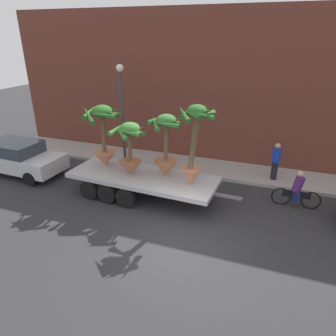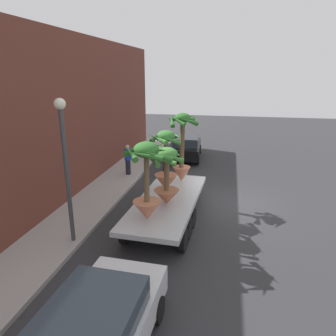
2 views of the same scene
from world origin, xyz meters
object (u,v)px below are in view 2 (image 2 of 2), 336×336
object	(u,v)px
potted_palm_extra	(166,163)
cyclist	(166,163)
potted_palm_middle	(147,181)
parked_car	(186,147)
trailing_car	(94,335)
street_lamp	(65,154)
flatbed_trailer	(166,206)
potted_palm_rear	(182,147)
potted_palm_front	(166,176)
pedestrian_near_gate	(128,159)

from	to	relation	value
potted_palm_extra	cyclist	xyz separation A→B (m)	(5.01, 1.05, -1.47)
potted_palm_middle	potted_palm_extra	bearing A→B (deg)	-1.17
parked_car	trailing_car	size ratio (longest dim) A/B	1.01
street_lamp	flatbed_trailer	bearing A→B (deg)	-54.48
flatbed_trailer	potted_palm_middle	size ratio (longest dim) A/B	2.68
potted_palm_rear	potted_palm_extra	size ratio (longest dim) A/B	1.22
potted_palm_front	parked_car	distance (m)	10.21
street_lamp	pedestrian_near_gate	bearing A→B (deg)	3.32
parked_car	cyclist	bearing A→B (deg)	169.70
potted_palm_extra	cyclist	bearing A→B (deg)	11.79
potted_palm_middle	potted_palm_extra	xyz separation A→B (m)	(2.80, -0.06, -0.21)
flatbed_trailer	trailing_car	size ratio (longest dim) A/B	1.59
potted_palm_front	cyclist	distance (m)	6.71
street_lamp	cyclist	bearing A→B (deg)	-10.79
trailing_car	potted_palm_front	bearing A→B (deg)	-1.84
flatbed_trailer	potted_palm_middle	bearing A→B (deg)	169.50
parked_car	trailing_car	world-z (taller)	same
potted_palm_rear	potted_palm_front	distance (m)	2.70
potted_palm_front	flatbed_trailer	bearing A→B (deg)	17.25
flatbed_trailer	potted_palm_middle	world-z (taller)	potted_palm_middle
parked_car	pedestrian_near_gate	bearing A→B (deg)	149.88
potted_palm_middle	potted_palm_front	xyz separation A→B (m)	(1.39, -0.37, -0.27)
trailing_car	street_lamp	distance (m)	5.62
potted_palm_front	trailing_car	xyz separation A→B (m)	(-6.11, 0.20, -1.25)
cyclist	flatbed_trailer	bearing A→B (deg)	-168.29
flatbed_trailer	parked_car	xyz separation A→B (m)	(9.89, 0.62, 0.07)
potted_palm_front	pedestrian_near_gate	size ratio (longest dim) A/B	1.27
potted_palm_front	potted_palm_extra	xyz separation A→B (m)	(1.41, 0.31, 0.06)
parked_car	pedestrian_near_gate	xyz separation A→B (m)	(-4.60, 2.67, 0.21)
potted_palm_middle	street_lamp	size ratio (longest dim) A/B	0.55
pedestrian_near_gate	street_lamp	xyz separation A→B (m)	(-7.33, -0.43, 2.19)
flatbed_trailer	pedestrian_near_gate	bearing A→B (deg)	31.80
trailing_car	pedestrian_near_gate	distance (m)	12.05
potted_palm_extra	cyclist	world-z (taller)	potted_palm_extra
flatbed_trailer	pedestrian_near_gate	distance (m)	6.24
pedestrian_near_gate	street_lamp	size ratio (longest dim) A/B	0.35
potted_palm_extra	trailing_car	xyz separation A→B (m)	(-7.52, -0.11, -1.31)
potted_palm_rear	potted_palm_middle	world-z (taller)	potted_palm_rear
potted_palm_middle	street_lamp	xyz separation A→B (m)	(-0.43, 2.56, 0.88)
potted_palm_rear	pedestrian_near_gate	bearing A→B (deg)	50.87
potted_palm_rear	potted_palm_extra	distance (m)	1.40
flatbed_trailer	pedestrian_near_gate	world-z (taller)	pedestrian_near_gate
flatbed_trailer	potted_palm_rear	xyz separation A→B (m)	(2.43, -0.24, 1.82)
flatbed_trailer	potted_palm_rear	bearing A→B (deg)	-5.53
trailing_car	potted_palm_middle	bearing A→B (deg)	2.06
pedestrian_near_gate	street_lamp	world-z (taller)	street_lamp
potted_palm_middle	trailing_car	distance (m)	4.97
trailing_car	parked_car	bearing A→B (deg)	1.72
potted_palm_middle	potted_palm_front	size ratio (longest dim) A/B	1.23
trailing_car	pedestrian_near_gate	world-z (taller)	pedestrian_near_gate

